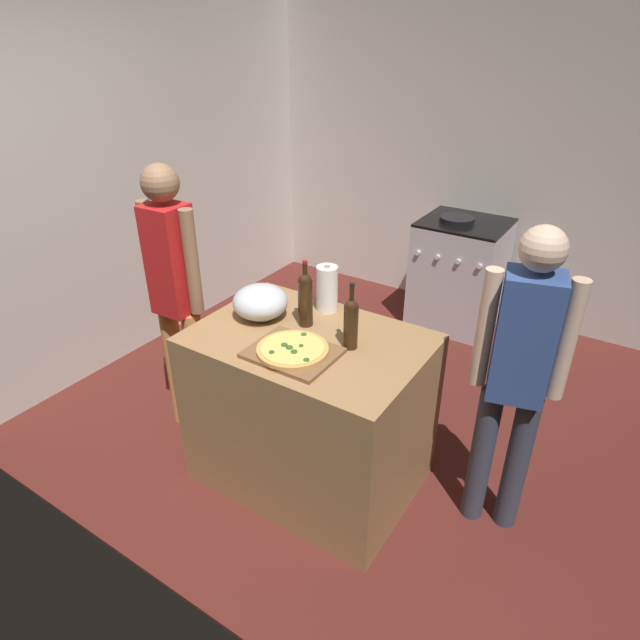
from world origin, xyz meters
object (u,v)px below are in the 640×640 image
object	(u,v)px
stove	(459,273)
person_in_red	(518,371)
wine_bottle_clear	(351,321)
wine_bottle_dark	(305,297)
pizza	(293,349)
mixing_bowl	(260,302)
person_in_stripes	(175,290)
paper_towel_roll	(327,289)

from	to	relation	value
stove	person_in_red	xyz separation A→B (m)	(0.92, -1.91, 0.46)
person_in_red	wine_bottle_clear	bearing A→B (deg)	-163.38
wine_bottle_dark	person_in_red	bearing A→B (deg)	8.20
pizza	wine_bottle_clear	distance (m)	0.30
mixing_bowl	person_in_red	world-z (taller)	person_in_red
person_in_red	wine_bottle_dark	bearing A→B (deg)	-171.80
wine_bottle_dark	wine_bottle_clear	world-z (taller)	wine_bottle_dark
mixing_bowl	person_in_stripes	xyz separation A→B (m)	(-0.55, -0.07, -0.04)
mixing_bowl	wine_bottle_dark	xyz separation A→B (m)	(0.24, 0.06, 0.07)
pizza	mixing_bowl	bearing A→B (deg)	149.08
wine_bottle_dark	person_in_stripes	distance (m)	0.81
person_in_red	pizza	bearing A→B (deg)	-155.32
person_in_red	stove	bearing A→B (deg)	115.61
pizza	wine_bottle_dark	bearing A→B (deg)	112.35
person_in_stripes	person_in_red	bearing A→B (deg)	8.89
wine_bottle_dark	person_in_stripes	bearing A→B (deg)	-170.22
wine_bottle_clear	person_in_stripes	xyz separation A→B (m)	(-1.09, -0.07, -0.09)
mixing_bowl	stove	distance (m)	2.21
mixing_bowl	person_in_red	xyz separation A→B (m)	(1.27, 0.21, -0.08)
paper_towel_roll	wine_bottle_dark	distance (m)	0.20
wine_bottle_dark	person_in_stripes	xyz separation A→B (m)	(-0.79, -0.14, -0.11)
stove	person_in_stripes	size ratio (longest dim) A/B	0.57
person_in_stripes	mixing_bowl	bearing A→B (deg)	7.75
pizza	stove	xyz separation A→B (m)	(0.00, 2.33, -0.48)
wine_bottle_clear	person_in_stripes	world-z (taller)	person_in_stripes
mixing_bowl	person_in_stripes	bearing A→B (deg)	-172.25
pizza	stove	size ratio (longest dim) A/B	0.36
paper_towel_roll	person_in_stripes	bearing A→B (deg)	-157.18
paper_towel_roll	wine_bottle_clear	bearing A→B (deg)	-41.69
stove	person_in_red	size ratio (longest dim) A/B	0.59
wine_bottle_dark	wine_bottle_clear	bearing A→B (deg)	-12.79
person_in_red	person_in_stripes	bearing A→B (deg)	-171.11
mixing_bowl	wine_bottle_clear	distance (m)	0.55
pizza	wine_bottle_dark	xyz separation A→B (m)	(-0.11, 0.27, 0.13)
mixing_bowl	person_in_red	bearing A→B (deg)	9.38
wine_bottle_clear	stove	bearing A→B (deg)	95.09
mixing_bowl	person_in_stripes	distance (m)	0.56
pizza	paper_towel_roll	size ratio (longest dim) A/B	1.33
paper_towel_roll	person_in_red	distance (m)	1.03
mixing_bowl	stove	size ratio (longest dim) A/B	0.31
mixing_bowl	pizza	bearing A→B (deg)	-30.92
person_in_stripes	person_in_red	world-z (taller)	person_in_stripes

